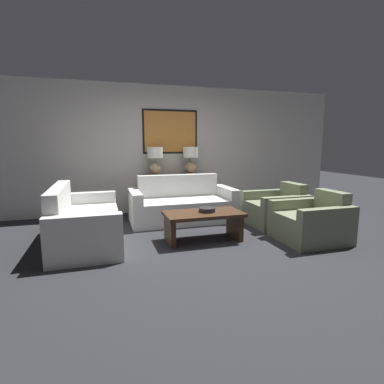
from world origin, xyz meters
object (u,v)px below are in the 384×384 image
coffee_table (203,220)px  decorative_bowl (207,210)px  couch_by_side (84,223)px  couch_by_back_wall (182,206)px  table_lamp_left (155,159)px  console_table (173,194)px  table_lamp_right (191,158)px  armchair_near_back_wall (276,210)px  armchair_near_camera (312,223)px

coffee_table → decorative_bowl: decorative_bowl is taller
couch_by_side → coffee_table: bearing=-14.1°
couch_by_back_wall → couch_by_side: same height
table_lamp_left → couch_by_side: table_lamp_left is taller
console_table → couch_by_side: size_ratio=0.65×
coffee_table → decorative_bowl: size_ratio=4.76×
couch_by_side → table_lamp_right: bearing=36.1°
armchair_near_back_wall → couch_by_back_wall: bearing=153.8°
table_lamp_right → decorative_bowl: size_ratio=2.36×
console_table → decorative_bowl: (0.06, -1.95, 0.06)m
table_lamp_left → armchair_near_back_wall: (1.93, -1.48, -0.87)m
table_lamp_right → decorative_bowl: 2.09m
couch_by_side → coffee_table: size_ratio=1.67×
decorative_bowl → couch_by_side: bearing=166.6°
couch_by_side → coffee_table: 1.77m
armchair_near_back_wall → armchair_near_camera: 0.96m
table_lamp_right → armchair_near_back_wall: 2.08m
coffee_table → table_lamp_right: bearing=78.9°
table_lamp_right → couch_by_back_wall: 1.18m
decorative_bowl → armchair_near_camera: bearing=-18.1°
couch_by_back_wall → couch_by_side: 1.90m
table_lamp_left → console_table: bearing=0.0°
table_lamp_right → armchair_near_camera: 2.84m
armchair_near_camera → table_lamp_left: bearing=128.4°
table_lamp_left → decorative_bowl: bearing=-77.4°
console_table → armchair_near_camera: 2.89m
table_lamp_right → couch_by_back_wall: table_lamp_right is taller
console_table → armchair_near_back_wall: console_table is taller
table_lamp_left → armchair_near_camera: 3.23m
couch_by_back_wall → console_table: bearing=90.0°
table_lamp_left → table_lamp_right: 0.76m
table_lamp_right → coffee_table: 2.16m
console_table → table_lamp_right: 0.83m
couch_by_back_wall → coffee_table: bearing=-90.3°
console_table → armchair_near_back_wall: size_ratio=1.36×
table_lamp_right → armchair_near_camera: size_ratio=0.62×
armchair_near_back_wall → decorative_bowl: bearing=-162.5°
couch_by_back_wall → armchair_near_camera: size_ratio=2.09×
armchair_near_back_wall → armchair_near_camera: bearing=-90.0°
table_lamp_left → coffee_table: bearing=-79.2°
table_lamp_right → table_lamp_left: bearing=180.0°
table_lamp_right → decorative_bowl: table_lamp_right is taller
console_table → couch_by_back_wall: size_ratio=0.65×
couch_by_back_wall → decorative_bowl: 1.25m
coffee_table → armchair_near_back_wall: armchair_near_back_wall is taller
decorative_bowl → armchair_near_back_wall: armchair_near_back_wall is taller
couch_by_side → armchair_near_camera: bearing=-15.5°
couch_by_back_wall → couch_by_side: bearing=-154.8°
couch_by_side → armchair_near_camera: size_ratio=2.09×
armchair_near_camera → armchair_near_back_wall: bearing=90.0°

